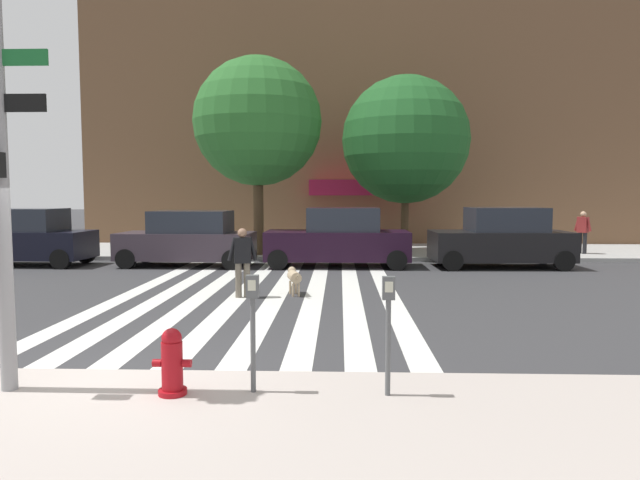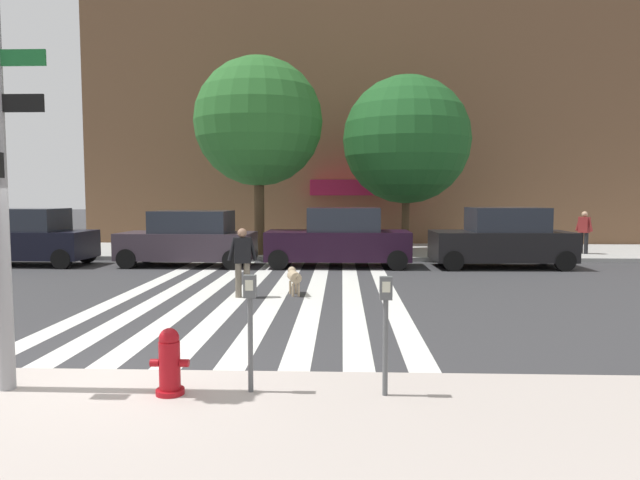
# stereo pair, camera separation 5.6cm
# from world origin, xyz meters

# --- Properties ---
(ground_plane) EXTENTS (160.00, 160.00, 0.00)m
(ground_plane) POSITION_xyz_m (0.00, 6.68, 0.00)
(ground_plane) COLOR #353538
(sidewalk_near) EXTENTS (60.00, 5.00, 0.15)m
(sidewalk_near) POSITION_xyz_m (0.00, -2.50, 0.07)
(sidewalk_near) COLOR #B3A79F
(sidewalk_near) RESTS_ON ground_plane
(sidewalk_far) EXTENTS (80.00, 6.00, 0.15)m
(sidewalk_far) POSITION_xyz_m (0.00, 16.37, 0.07)
(sidewalk_far) COLOR #A8A8A5
(sidewalk_far) RESTS_ON ground_plane
(crosswalk_stripes) EXTENTS (6.75, 12.77, 0.01)m
(crosswalk_stripes) POSITION_xyz_m (0.89, 6.68, 0.00)
(crosswalk_stripes) COLOR silver
(crosswalk_stripes) RESTS_ON ground_plane
(fire_hydrant) EXTENTS (0.44, 0.32, 0.76)m
(fire_hydrant) POSITION_xyz_m (0.94, -0.89, 0.52)
(fire_hydrant) COLOR #A10E16
(fire_hydrant) RESTS_ON sidewalk_near
(parking_meter_curbside) EXTENTS (0.14, 0.11, 1.36)m
(parking_meter_curbside) POSITION_xyz_m (3.40, -0.83, 1.03)
(parking_meter_curbside) COLOR #515456
(parking_meter_curbside) RESTS_ON sidewalk_near
(parking_meter_second_along) EXTENTS (0.14, 0.11, 1.36)m
(parking_meter_second_along) POSITION_xyz_m (1.85, -0.77, 1.03)
(parking_meter_second_along) COLOR #515456
(parking_meter_second_along) RESTS_ON sidewalk_near
(parked_car_near_curb) EXTENTS (4.72, 2.08, 1.96)m
(parked_car_near_curb) POSITION_xyz_m (-8.04, 11.82, 0.93)
(parked_car_near_curb) COLOR black
(parked_car_near_curb) RESTS_ON ground_plane
(parked_car_behind_first) EXTENTS (4.56, 2.12, 1.89)m
(parked_car_behind_first) POSITION_xyz_m (-2.30, 11.82, 0.92)
(parked_car_behind_first) COLOR #382D37
(parked_car_behind_first) RESTS_ON ground_plane
(parked_car_third_in_line) EXTENTS (4.79, 2.00, 1.99)m
(parked_car_third_in_line) POSITION_xyz_m (2.81, 11.82, 0.94)
(parked_car_third_in_line) COLOR black
(parked_car_third_in_line) RESTS_ON ground_plane
(parked_car_fourth_in_line) EXTENTS (4.55, 2.13, 2.01)m
(parked_car_fourth_in_line) POSITION_xyz_m (8.23, 11.82, 0.96)
(parked_car_fourth_in_line) COLOR black
(parked_car_fourth_in_line) RESTS_ON ground_plane
(street_tree_nearest) EXTENTS (4.81, 4.81, 7.42)m
(street_tree_nearest) POSITION_xyz_m (-0.24, 14.25, 5.15)
(street_tree_nearest) COLOR #4C3823
(street_tree_nearest) RESTS_ON sidewalk_far
(street_tree_middle) EXTENTS (4.95, 4.95, 6.88)m
(street_tree_middle) POSITION_xyz_m (5.40, 15.18, 4.55)
(street_tree_middle) COLOR #4C3823
(street_tree_middle) RESTS_ON sidewalk_far
(pedestrian_dog_walker) EXTENTS (0.70, 0.33, 1.64)m
(pedestrian_dog_walker) POSITION_xyz_m (0.56, 6.03, 0.93)
(pedestrian_dog_walker) COLOR #6B6051
(pedestrian_dog_walker) RESTS_ON ground_plane
(dog_on_leash) EXTENTS (0.41, 0.98, 0.65)m
(dog_on_leash) POSITION_xyz_m (1.74, 6.43, 0.44)
(dog_on_leash) COLOR tan
(dog_on_leash) RESTS_ON ground_plane
(pedestrian_bystander) EXTENTS (0.50, 0.61, 1.64)m
(pedestrian_bystander) POSITION_xyz_m (12.26, 15.02, 1.08)
(pedestrian_bystander) COLOR black
(pedestrian_bystander) RESTS_ON sidewalk_far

